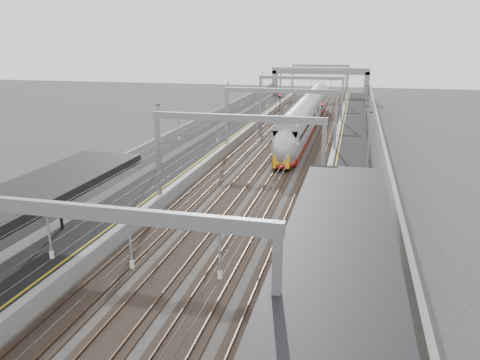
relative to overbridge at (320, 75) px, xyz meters
The scene contains 13 objects.
platform_left 55.79m from the overbridge, 98.28° to the right, with size 4.00×120.00×1.00m, color black.
platform_right 55.79m from the overbridge, 81.72° to the right, with size 4.00×120.00×1.00m, color black.
tracks 55.25m from the overbridge, 90.00° to the right, with size 11.40×140.00×0.20m.
overhead_line 48.39m from the overbridge, 90.00° to the right, with size 13.00×140.00×6.60m.
canopy_right 97.35m from the overbridge, 85.27° to the right, with size 4.40×30.00×4.24m.
overbridge is the anchor object (origin of this frame).
wall_left 56.25m from the overbridge, 101.51° to the right, with size 0.30×120.00×3.20m, color gray.
wall_right 56.25m from the overbridge, 78.49° to the right, with size 0.30×120.00×3.20m, color gray.
train 44.17m from the overbridge, 88.05° to the right, with size 2.60×47.47×4.12m.
bench 92.39m from the overbridge, 84.78° to the right, with size 0.76×2.01×1.01m.
signal_green 25.78m from the overbridge, 101.71° to the right, with size 0.32×0.32×3.48m.
signal_red_near 36.33m from the overbridge, 84.93° to the right, with size 0.32×0.32×3.48m.
signal_red_far 28.94m from the overbridge, 79.19° to the right, with size 0.32×0.32×3.48m.
Camera 1 is at (8.25, -10.65, 12.66)m, focal length 35.00 mm.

